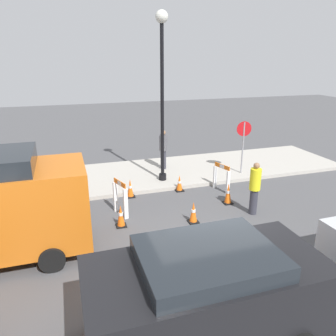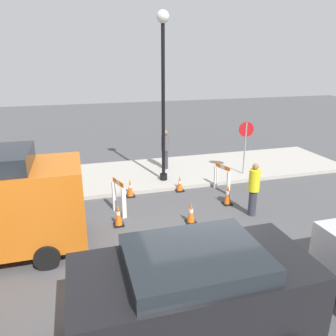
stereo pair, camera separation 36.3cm
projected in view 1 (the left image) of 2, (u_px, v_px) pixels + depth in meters
The scene contains 14 objects.
ground_plane at pixel (198, 263), 7.85m from camera, with size 60.00×60.00×0.00m, color #4C4C4F.
sidewalk_slab at pixel (138, 175), 13.56m from camera, with size 18.00×3.72×0.14m.
streetlamp_post at pixel (162, 78), 11.62m from camera, with size 0.44×0.44×6.08m.
stop_sign at pixel (243, 139), 13.17m from camera, with size 0.59×0.14×2.15m.
barricade_0 at pixel (120, 197), 10.10m from camera, with size 0.35×0.72×1.14m.
barricade_1 at pixel (222, 177), 11.99m from camera, with size 0.34×0.77×1.02m.
traffic_cone_0 at pixel (193, 213), 9.72m from camera, with size 0.30×0.30×0.66m.
traffic_cone_1 at pixel (121, 216), 9.48m from camera, with size 0.30×0.30×0.68m.
traffic_cone_2 at pixel (130, 188), 11.50m from camera, with size 0.30×0.30×0.67m.
traffic_cone_3 at pixel (179, 183), 12.05m from camera, with size 0.30×0.30×0.60m.
traffic_cone_4 at pixel (228, 194), 10.98m from camera, with size 0.30×0.30×0.73m.
person_worker at pixel (255, 187), 10.08m from camera, with size 0.48×0.48×1.69m.
person_pedestrian at pixel (163, 148), 13.85m from camera, with size 0.44×0.44×1.68m.
parked_car_1 at pixel (206, 291), 5.45m from camera, with size 4.00×2.01×1.79m.
Camera 1 is at (-2.74, -6.16, 4.69)m, focal length 35.00 mm.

